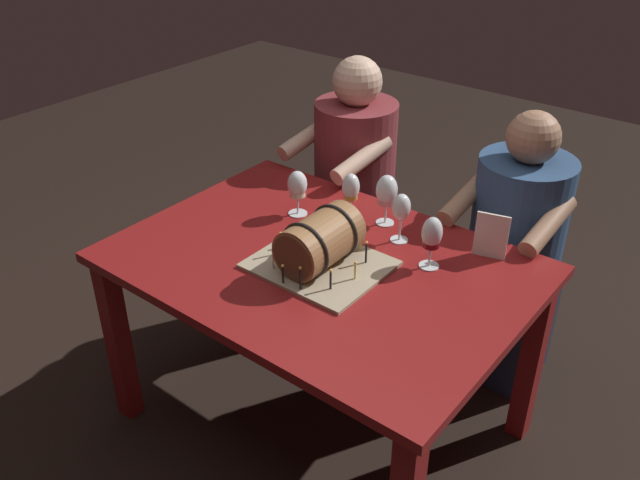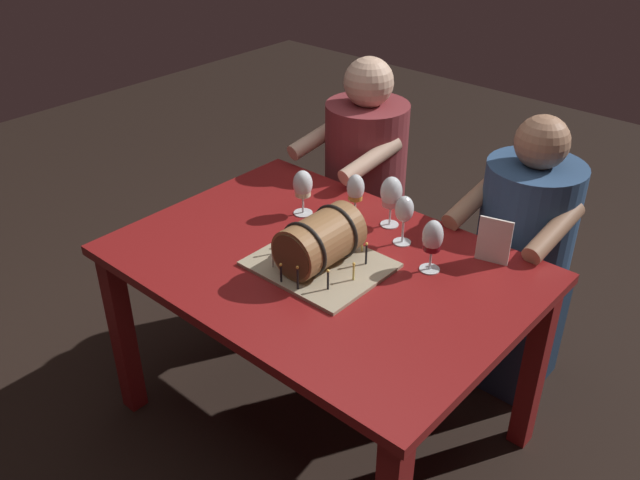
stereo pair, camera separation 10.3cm
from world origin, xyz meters
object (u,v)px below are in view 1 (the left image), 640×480
wine_glass_empty (401,208)px  dining_table (321,285)px  wine_glass_white (297,186)px  wine_glass_rose (387,192)px  barrel_cake (320,244)px  person_seated_left (354,197)px  wine_glass_red (432,235)px  person_seated_right (512,259)px  menu_card (491,236)px  wine_glass_amber (351,190)px

wine_glass_empty → dining_table: bearing=-117.0°
wine_glass_white → wine_glass_rose: size_ratio=0.91×
barrel_cake → person_seated_left: person_seated_left is taller
wine_glass_red → person_seated_right: (0.08, 0.54, -0.33)m
wine_glass_empty → menu_card: bearing=18.7°
barrel_cake → menu_card: barrel_cake is taller
person_seated_right → barrel_cake: bearing=-115.7°
dining_table → menu_card: bearing=40.5°
wine_glass_white → person_seated_left: 0.62m
barrel_cake → wine_glass_empty: (0.12, 0.30, 0.04)m
dining_table → person_seated_right: size_ratio=1.19×
barrel_cake → wine_glass_rose: (0.01, 0.37, 0.04)m
wine_glass_amber → wine_glass_empty: wine_glass_amber is taller
person_seated_right → wine_glass_empty: bearing=-118.5°
barrel_cake → menu_card: (0.41, 0.40, -0.00)m
person_seated_left → person_seated_right: person_seated_left is taller
person_seated_left → wine_glass_empty: bearing=-41.2°
wine_glass_white → person_seated_left: person_seated_left is taller
wine_glass_amber → wine_glass_red: 0.39m
dining_table → wine_glass_amber: (-0.08, 0.27, 0.23)m
wine_glass_red → person_seated_left: (-0.69, 0.54, -0.30)m
dining_table → wine_glass_red: (0.30, 0.19, 0.22)m
dining_table → menu_card: (0.43, 0.37, 0.18)m
wine_glass_white → menu_card: 0.72m
wine_glass_red → menu_card: 0.22m
wine_glass_red → wine_glass_white: 0.57m
dining_table → person_seated_right: bearing=62.0°
wine_glass_rose → person_seated_left: person_seated_left is taller
wine_glass_white → person_seated_right: (0.65, 0.53, -0.32)m
wine_glass_white → person_seated_right: 0.90m
wine_glass_amber → person_seated_right: (0.47, 0.45, -0.34)m
barrel_cake → wine_glass_rose: bearing=88.5°
wine_glass_rose → wine_glass_red: bearing=-28.8°
wine_glass_amber → person_seated_right: bearing=44.0°
wine_glass_red → menu_card: wine_glass_red is taller
dining_table → wine_glass_amber: bearing=106.5°
wine_glass_white → wine_glass_empty: bearing=10.3°
wine_glass_empty → wine_glass_white: bearing=-169.7°
wine_glass_white → wine_glass_rose: 0.33m
person_seated_left → person_seated_right: bearing=-0.0°
wine_glass_amber → wine_glass_empty: size_ratio=1.05×
barrel_cake → wine_glass_rose: barrel_cake is taller
dining_table → wine_glass_rose: wine_glass_rose is taller
wine_glass_empty → menu_card: 0.31m
barrel_cake → wine_glass_empty: barrel_cake is taller
person_seated_right → person_seated_left: bearing=180.0°
wine_glass_empty → wine_glass_red: bearing=-25.4°
menu_card → person_seated_left: person_seated_left is taller
wine_glass_empty → wine_glass_white: wine_glass_empty is taller
wine_glass_rose → person_seated_right: size_ratio=0.17×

